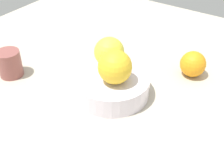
{
  "coord_description": "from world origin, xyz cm",
  "views": [
    {
      "loc": [
        -43.64,
        -29.58,
        41.85
      ],
      "look_at": [
        0.0,
        0.0,
        2.73
      ],
      "focal_mm": 47.84,
      "sensor_mm": 36.0,
      "label": 1
    }
  ],
  "objects_px": {
    "ceramic_cup": "(10,64)",
    "orange_in_bowl_1": "(115,67)",
    "fruit_bowl": "(112,86)",
    "orange_in_bowl_0": "(109,52)",
    "orange_loose_0": "(193,64)"
  },
  "relations": [
    {
      "from": "orange_in_bowl_1",
      "to": "orange_loose_0",
      "type": "distance_m",
      "value": 0.21
    },
    {
      "from": "orange_in_bowl_1",
      "to": "orange_loose_0",
      "type": "height_order",
      "value": "orange_in_bowl_1"
    },
    {
      "from": "orange_in_bowl_0",
      "to": "orange_loose_0",
      "type": "distance_m",
      "value": 0.21
    },
    {
      "from": "orange_loose_0",
      "to": "fruit_bowl",
      "type": "bearing_deg",
      "value": 145.33
    },
    {
      "from": "orange_in_bowl_0",
      "to": "orange_loose_0",
      "type": "bearing_deg",
      "value": -48.55
    },
    {
      "from": "fruit_bowl",
      "to": "ceramic_cup",
      "type": "bearing_deg",
      "value": 107.01
    },
    {
      "from": "orange_in_bowl_1",
      "to": "orange_in_bowl_0",
      "type": "bearing_deg",
      "value": 45.08
    },
    {
      "from": "orange_in_bowl_0",
      "to": "ceramic_cup",
      "type": "xyz_separation_m",
      "value": [
        -0.11,
        0.21,
        -0.05
      ]
    },
    {
      "from": "orange_in_bowl_0",
      "to": "ceramic_cup",
      "type": "bearing_deg",
      "value": 117.92
    },
    {
      "from": "orange_loose_0",
      "to": "ceramic_cup",
      "type": "bearing_deg",
      "value": 124.1
    },
    {
      "from": "fruit_bowl",
      "to": "orange_in_bowl_0",
      "type": "height_order",
      "value": "orange_in_bowl_0"
    },
    {
      "from": "orange_in_bowl_1",
      "to": "orange_loose_0",
      "type": "xyz_separation_m",
      "value": [
        0.18,
        -0.11,
        -0.05
      ]
    },
    {
      "from": "fruit_bowl",
      "to": "orange_in_bowl_0",
      "type": "xyz_separation_m",
      "value": [
        0.04,
        0.03,
        0.06
      ]
    },
    {
      "from": "ceramic_cup",
      "to": "orange_in_bowl_1",
      "type": "bearing_deg",
      "value": -75.57
    },
    {
      "from": "fruit_bowl",
      "to": "ceramic_cup",
      "type": "height_order",
      "value": "ceramic_cup"
    }
  ]
}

